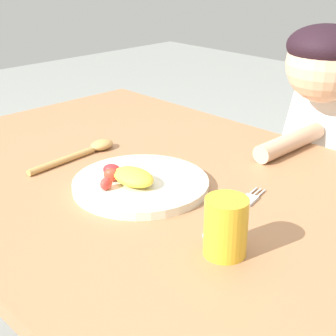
% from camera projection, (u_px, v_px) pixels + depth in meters
% --- Properties ---
extents(dining_table, '(1.11, 0.83, 0.68)m').
position_uv_depth(dining_table, '(138.00, 224.00, 1.12)').
color(dining_table, '#9E6D48').
rests_on(dining_table, ground_plane).
extents(plate, '(0.27, 0.27, 0.05)m').
position_uv_depth(plate, '(139.00, 183.00, 0.99)').
color(plate, beige).
rests_on(plate, dining_table).
extents(fork, '(0.07, 0.21, 0.01)m').
position_uv_depth(fork, '(235.00, 212.00, 0.90)').
color(fork, silver).
rests_on(fork, dining_table).
extents(spoon, '(0.05, 0.24, 0.02)m').
position_uv_depth(spoon, '(86.00, 151.00, 1.15)').
color(spoon, tan).
rests_on(spoon, dining_table).
extents(drinking_cup, '(0.07, 0.07, 0.09)m').
position_uv_depth(drinking_cup, '(226.00, 227.00, 0.76)').
color(drinking_cup, gold).
rests_on(drinking_cup, dining_table).
extents(person, '(0.21, 0.39, 0.95)m').
position_uv_depth(person, '(320.00, 182.00, 1.34)').
color(person, '#464758').
rests_on(person, ground_plane).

